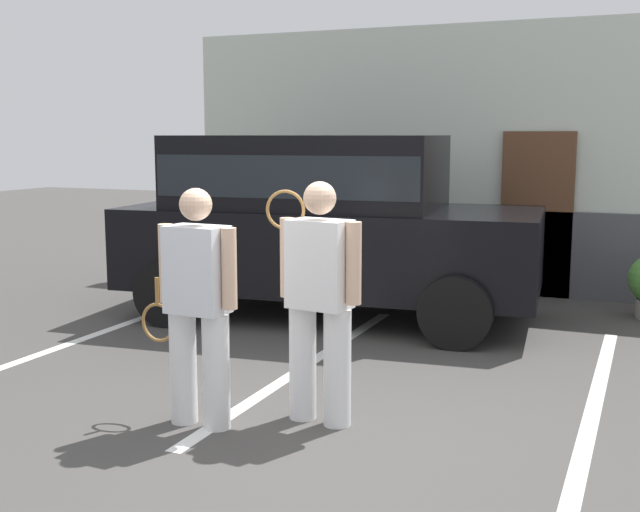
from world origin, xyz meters
TOP-DOWN VIEW (x-y plane):
  - ground_plane at (0.00, 0.00)m, footprint 40.00×40.00m
  - parking_stripe_0 at (-3.07, 1.50)m, footprint 0.12×4.40m
  - parking_stripe_1 at (-0.60, 1.50)m, footprint 0.12×4.40m
  - parking_stripe_2 at (1.87, 1.50)m, footprint 0.12×4.40m
  - house_frontage at (0.01, 5.67)m, footprint 8.13×0.40m
  - parked_suv at (-1.25, 3.35)m, footprint 4.76×2.52m
  - tennis_player_man at (-0.70, -0.19)m, footprint 0.89×0.28m
  - tennis_player_woman at (0.06, 0.21)m, footprint 0.77×0.32m

SIDE VIEW (x-z plane):
  - ground_plane at x=0.00m, z-range 0.00..0.00m
  - parking_stripe_0 at x=-3.07m, z-range 0.00..0.01m
  - parking_stripe_1 at x=-0.60m, z-range 0.00..0.01m
  - parking_stripe_2 at x=1.87m, z-range 0.00..0.01m
  - tennis_player_man at x=-0.70m, z-range 0.03..1.73m
  - tennis_player_woman at x=0.06m, z-range 0.04..1.78m
  - parked_suv at x=-1.25m, z-range 0.12..2.17m
  - house_frontage at x=0.01m, z-range -0.10..3.37m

